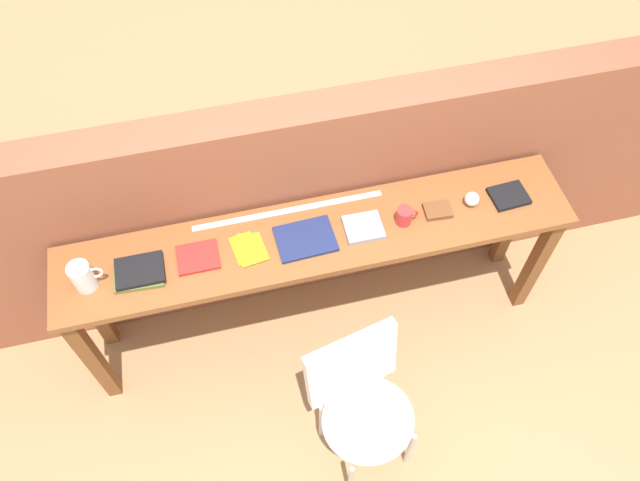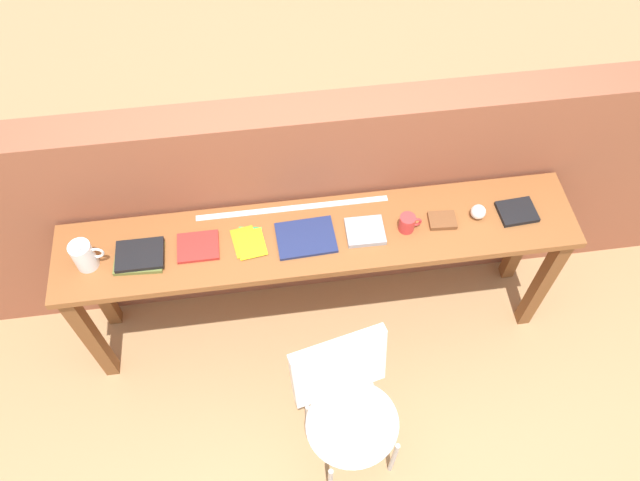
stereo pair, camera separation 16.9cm
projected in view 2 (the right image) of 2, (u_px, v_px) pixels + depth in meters
name	position (u px, v px, depth m)	size (l,w,h in m)	color
ground_plane	(326.00, 366.00, 3.53)	(40.00, 40.00, 0.00)	tan
brick_wall_back	(310.00, 203.00, 3.31)	(6.00, 0.20, 1.38)	#935138
sideboard	(319.00, 250.00, 3.08)	(2.50, 0.44, 0.88)	brown
chair_white_moulded	(348.00, 404.00, 2.86)	(0.53, 0.54, 0.89)	white
pitcher_white	(84.00, 255.00, 2.80)	(0.14, 0.10, 0.18)	white
book_stack_leftmost	(139.00, 256.00, 2.87)	(0.23, 0.18, 0.04)	olive
magazine_cycling	(198.00, 247.00, 2.91)	(0.19, 0.16, 0.02)	red
pamphlet_pile_colourful	(248.00, 242.00, 2.93)	(0.17, 0.20, 0.01)	green
book_open_centre	(306.00, 238.00, 2.94)	(0.28, 0.21, 0.02)	navy
book_grey_hardcover	(365.00, 231.00, 2.96)	(0.18, 0.16, 0.03)	#9E9EA3
mug	(408.00, 223.00, 2.94)	(0.11, 0.08, 0.09)	red
leather_journal_brown	(442.00, 220.00, 2.99)	(0.13, 0.10, 0.02)	brown
sports_ball_small	(478.00, 212.00, 2.99)	(0.07, 0.07, 0.07)	silver
book_repair_rightmost	(517.00, 212.00, 3.02)	(0.18, 0.15, 0.02)	black
ruler_metal_back_edge	(293.00, 208.00, 3.05)	(0.94, 0.03, 0.00)	silver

